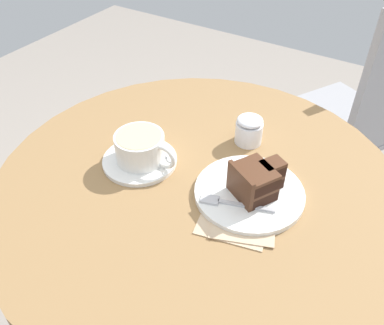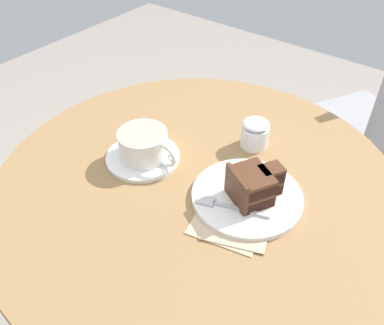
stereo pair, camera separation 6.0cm
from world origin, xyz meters
name	(u,v)px [view 1 (the left image)]	position (x,y,z in m)	size (l,w,h in m)	color
cafe_table	(197,217)	(0.00, 0.00, 0.61)	(0.82, 0.82, 0.72)	olive
saucer	(140,160)	(-0.13, -0.02, 0.73)	(0.15, 0.15, 0.01)	white
coffee_cup	(141,147)	(-0.12, -0.02, 0.76)	(0.14, 0.10, 0.06)	white
teaspoon	(162,154)	(-0.10, 0.02, 0.73)	(0.11, 0.03, 0.00)	#B7B7BC
cake_plate	(249,193)	(0.11, 0.01, 0.73)	(0.21, 0.21, 0.01)	white
cake_slice	(256,181)	(0.12, 0.01, 0.76)	(0.10, 0.11, 0.07)	black
fork	(228,203)	(0.09, -0.04, 0.74)	(0.13, 0.06, 0.00)	#B7B7BC
napkin	(239,218)	(0.12, -0.05, 0.72)	(0.16, 0.15, 0.00)	tan
cafe_chair	(367,109)	(0.19, 0.75, 0.54)	(0.52, 0.52, 0.92)	#9E9EA3
sugar_pot	(249,130)	(0.03, 0.16, 0.75)	(0.06, 0.06, 0.07)	white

